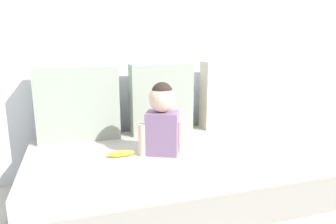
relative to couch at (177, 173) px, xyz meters
name	(u,v)px	position (x,y,z in m)	size (l,w,h in m)	color
ground_plane	(176,197)	(0.00, 0.00, -0.18)	(12.00, 12.00, 0.00)	#B2ADA3
back_wall	(153,26)	(0.00, 0.61, 1.01)	(5.19, 0.10, 2.39)	silver
couch	(177,173)	(0.00, 0.00, 0.00)	(1.99, 0.95, 0.37)	#9C978F
throw_pillow_left	(78,104)	(-0.62, 0.38, 0.46)	(0.57, 0.16, 0.53)	#99A393
throw_pillow_center	(161,99)	(0.00, 0.38, 0.46)	(0.48, 0.16, 0.54)	#99A393
throw_pillow_right	(232,94)	(0.62, 0.38, 0.46)	(0.53, 0.16, 0.55)	beige
toddler	(162,118)	(-0.12, -0.08, 0.42)	(0.31, 0.22, 0.46)	gray
banana	(121,154)	(-0.39, -0.06, 0.21)	(0.17, 0.04, 0.04)	yellow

